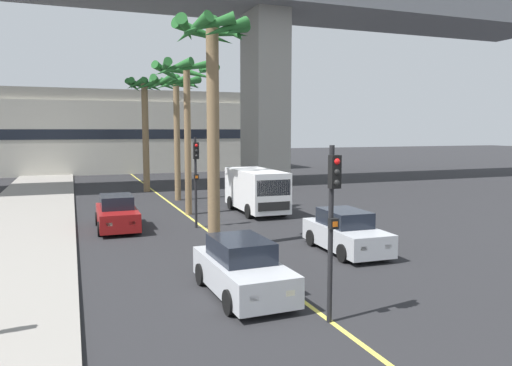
% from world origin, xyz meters
% --- Properties ---
extents(lane_stripe_center, '(0.14, 56.00, 0.01)m').
position_xyz_m(lane_stripe_center, '(0.00, 24.00, 0.00)').
color(lane_stripe_center, '#DBCC4C').
rests_on(lane_stripe_center, ground).
extents(pier_building_backdrop, '(32.01, 8.04, 8.64)m').
position_xyz_m(pier_building_backdrop, '(0.00, 54.55, 4.26)').
color(pier_building_backdrop, beige).
rests_on(pier_building_backdrop, ground).
extents(car_queue_front, '(1.87, 4.12, 1.56)m').
position_xyz_m(car_queue_front, '(-3.79, 22.02, 0.72)').
color(car_queue_front, maroon).
rests_on(car_queue_front, ground).
extents(car_queue_second, '(1.93, 4.15, 1.56)m').
position_xyz_m(car_queue_second, '(3.85, 14.70, 0.72)').
color(car_queue_second, '#B7BABF').
rests_on(car_queue_second, ground).
extents(car_queue_third, '(1.93, 4.15, 1.56)m').
position_xyz_m(car_queue_third, '(-1.35, 11.52, 0.72)').
color(car_queue_third, '#B7BABF').
rests_on(car_queue_third, ground).
extents(delivery_van, '(2.19, 5.26, 2.36)m').
position_xyz_m(delivery_van, '(3.77, 24.02, 1.29)').
color(delivery_van, white).
rests_on(delivery_van, ground).
extents(traffic_light_median_near, '(0.24, 0.37, 4.20)m').
position_xyz_m(traffic_light_median_near, '(-0.05, 8.86, 2.71)').
color(traffic_light_median_near, black).
rests_on(traffic_light_median_near, ground).
extents(traffic_light_median_far, '(0.24, 0.37, 4.20)m').
position_xyz_m(traffic_light_median_far, '(-0.32, 21.01, 2.71)').
color(traffic_light_median_far, black).
rests_on(traffic_light_median_far, ground).
extents(palm_tree_near_median, '(3.71, 3.69, 8.20)m').
position_xyz_m(palm_tree_near_median, '(0.16, 24.77, 6.90)').
color(palm_tree_near_median, brown).
rests_on(palm_tree_near_median, ground).
extents(palm_tree_mid_median, '(2.85, 2.81, 8.34)m').
position_xyz_m(palm_tree_mid_median, '(-0.54, 35.52, 6.35)').
color(palm_tree_mid_median, brown).
rests_on(palm_tree_mid_median, ground).
extents(palm_tree_far_median, '(2.98, 2.99, 8.71)m').
position_xyz_m(palm_tree_far_median, '(-0.65, 16.76, 6.78)').
color(palm_tree_far_median, brown).
rests_on(palm_tree_far_median, ground).
extents(palm_tree_farthest_median, '(3.45, 3.43, 8.06)m').
position_xyz_m(palm_tree_farthest_median, '(0.75, 30.31, 6.68)').
color(palm_tree_farthest_median, brown).
rests_on(palm_tree_farthest_median, ground).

